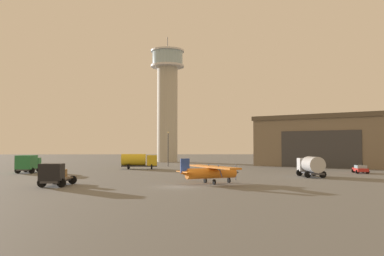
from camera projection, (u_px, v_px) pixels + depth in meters
name	position (u px, v px, depth m)	size (l,w,h in m)	color
ground_plane	(179.00, 187.00, 46.07)	(400.00, 400.00, 0.00)	#60605E
control_tower	(167.00, 98.00, 122.25)	(9.83, 9.83, 37.18)	#B2AD9E
hangar	(333.00, 141.00, 96.24)	(37.77, 35.35, 11.57)	#7A6B56
airplane_orange	(210.00, 172.00, 50.03)	(8.06, 10.13, 3.09)	orange
truck_fuel_tanker_yellow	(139.00, 161.00, 82.92)	(7.20, 3.47, 3.04)	#38383D
truck_fuel_tanker_silver	(311.00, 165.00, 61.15)	(3.24, 6.34, 3.04)	#38383D
truck_box_green	(28.00, 163.00, 70.80)	(3.43, 6.25, 3.03)	#38383D
truck_flatbed_black	(55.00, 175.00, 46.63)	(3.33, 6.42, 2.61)	#38383D
car_red	(360.00, 169.00, 69.74)	(2.66, 4.27, 1.37)	red
light_post_east	(168.00, 145.00, 93.63)	(0.44, 0.44, 7.94)	#38383D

